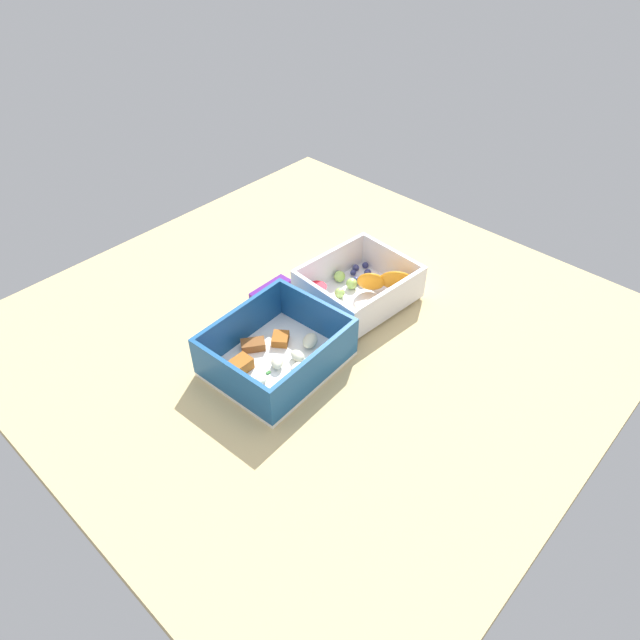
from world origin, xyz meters
TOP-DOWN VIEW (x-y plane):
  - table_surface at (0.00, 0.00)cm, footprint 80.00×80.00cm
  - pasta_container at (-9.37, -1.44)cm, footprint 17.75×15.10cm
  - fruit_bowl at (8.88, -0.53)cm, footprint 16.50×14.36cm
  - candy_bar at (0.90, 10.70)cm, footprint 7.02×2.47cm

SIDE VIEW (x-z plane):
  - table_surface at x=0.00cm, z-range 0.00..2.00cm
  - candy_bar at x=0.90cm, z-range 2.00..3.20cm
  - pasta_container at x=-9.37cm, z-range 0.87..7.28cm
  - fruit_bowl at x=8.88cm, z-range 1.16..7.13cm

